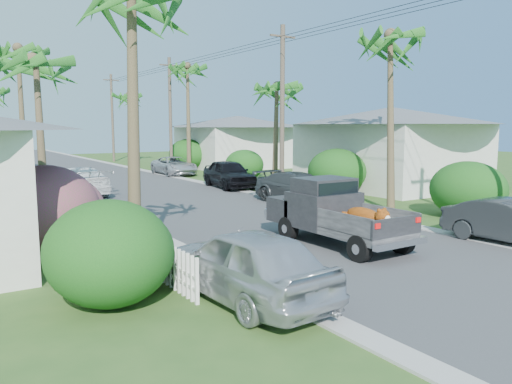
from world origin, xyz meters
TOP-DOWN VIEW (x-y plane):
  - ground at (0.00, 0.00)m, footprint 120.00×120.00m
  - road at (0.00, 25.00)m, footprint 8.00×100.00m
  - curb_left at (-4.30, 25.00)m, footprint 0.60×100.00m
  - curb_right at (4.30, 25.00)m, footprint 0.60×100.00m
  - pickup_truck at (0.02, 2.73)m, footprint 1.98×5.12m
  - parked_car_rm at (4.23, 9.69)m, footprint 2.60×5.24m
  - parked_car_rf at (4.49, 16.86)m, footprint 2.62×5.12m
  - parked_car_rd at (5.00, 26.13)m, footprint 2.42×4.96m
  - parked_car_ln at (-5.00, -0.29)m, footprint 2.15×4.74m
  - parked_car_lf at (-4.07, 18.13)m, footprint 2.79×5.49m
  - palm_l_b at (-6.80, 12.00)m, footprint 4.40×4.40m
  - palm_l_c at (-6.00, 22.00)m, footprint 4.40×4.40m
  - palm_r_a at (6.30, 6.00)m, footprint 4.40×4.40m
  - palm_r_b at (6.60, 15.00)m, footprint 4.40×4.40m
  - palm_r_c at (6.20, 26.00)m, footprint 4.40×4.40m
  - palm_r_d at (6.50, 40.00)m, footprint 4.40×4.40m
  - shrub_l_a at (-7.50, 1.00)m, footprint 2.60×2.86m
  - shrub_l_b at (-7.80, 6.00)m, footprint 3.00×3.30m
  - shrub_l_c at (-7.40, 10.00)m, footprint 2.40×2.64m
  - shrub_r_a at (7.60, 3.00)m, footprint 2.80×3.08m
  - shrub_r_b at (7.80, 11.00)m, footprint 3.00×3.30m
  - shrub_r_c at (7.50, 20.00)m, footprint 2.60×2.86m
  - shrub_r_d at (8.00, 30.00)m, footprint 3.20×3.52m
  - picket_fence at (-6.00, 5.50)m, footprint 0.10×11.00m
  - house_right_near at (13.00, 12.00)m, footprint 8.00×9.00m
  - house_right_far at (13.00, 30.00)m, footprint 9.00×8.00m
  - utility_pole_b at (5.60, 13.00)m, footprint 1.60×0.26m
  - utility_pole_c at (5.60, 28.00)m, footprint 1.60×0.26m
  - utility_pole_d at (5.60, 43.00)m, footprint 1.60×0.26m

SIDE VIEW (x-z plane):
  - ground at x=0.00m, z-range 0.00..0.00m
  - road at x=0.00m, z-range 0.00..0.02m
  - curb_left at x=-4.30m, z-range 0.00..0.06m
  - curb_right at x=4.30m, z-range 0.00..0.06m
  - picket_fence at x=-6.00m, z-range 0.00..1.00m
  - parked_car_rd at x=5.00m, z-range 0.00..1.36m
  - parked_car_rm at x=4.23m, z-range 0.00..1.46m
  - parked_car_lf at x=-4.07m, z-range 0.00..1.53m
  - parked_car_ln at x=-5.00m, z-range 0.00..1.58m
  - parked_car_rf at x=4.49m, z-range 0.00..1.67m
  - shrub_l_c at x=-7.40m, z-range 0.00..2.00m
  - pickup_truck at x=0.02m, z-range -0.02..2.04m
  - shrub_r_c at x=7.50m, z-range 0.00..2.10m
  - shrub_l_a at x=-7.50m, z-range 0.00..2.20m
  - shrub_r_a at x=7.60m, z-range 0.00..2.30m
  - shrub_r_b at x=7.80m, z-range 0.00..2.50m
  - shrub_l_b at x=-7.80m, z-range 0.00..2.60m
  - shrub_r_d at x=8.00m, z-range 0.00..2.60m
  - house_right_far at x=13.00m, z-range -0.18..4.42m
  - house_right_near at x=13.00m, z-range -0.18..4.62m
  - utility_pole_b at x=5.60m, z-range 0.10..9.10m
  - utility_pole_c at x=5.60m, z-range 0.10..9.10m
  - utility_pole_d at x=5.60m, z-range 0.10..9.10m
  - palm_r_b at x=6.60m, z-range 2.35..9.55m
  - palm_l_b at x=-6.80m, z-range 2.44..9.85m
  - palm_r_d at x=6.50m, z-range 2.73..10.74m
  - palm_r_a at x=6.30m, z-range 3.07..11.78m
  - palm_l_c at x=-6.00m, z-range 3.31..12.51m
  - palm_r_c at x=6.20m, z-range 3.41..12.81m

